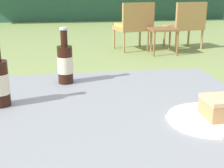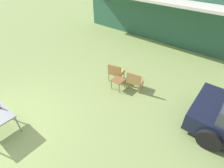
{
  "view_description": "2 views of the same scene",
  "coord_description": "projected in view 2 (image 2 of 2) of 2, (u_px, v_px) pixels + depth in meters",
  "views": [
    {
      "loc": [
        -0.16,
        -0.93,
        1.06
      ],
      "look_at": [
        0.0,
        0.1,
        0.73
      ],
      "focal_mm": 50.0,
      "sensor_mm": 36.0,
      "label": 1
    },
    {
      "loc": [
        4.61,
        -0.42,
        4.33
      ],
      "look_at": [
        1.8,
        3.02,
        0.9
      ],
      "focal_mm": 28.0,
      "sensor_mm": 36.0,
      "label": 2
    }
  ],
  "objects": [
    {
      "name": "garden_side_table",
      "position": [
        118.0,
        81.0,
        6.67
      ],
      "size": [
        0.43,
        0.42,
        0.41
      ],
      "color": "brown",
      "rests_on": "ground_plane"
    },
    {
      "name": "ground_plane",
      "position": [
        2.0,
        132.0,
        5.22
      ],
      "size": [
        60.0,
        60.0,
        0.0
      ],
      "primitive_type": "plane",
      "color": "#8CA35B"
    },
    {
      "name": "wicker_chair_plain",
      "position": [
        135.0,
        80.0,
        6.56
      ],
      "size": [
        0.64,
        0.57,
        0.8
      ],
      "rotation": [
        0.0,
        0.0,
        3.33
      ],
      "color": "#B2844C",
      "rests_on": "ground_plane"
    },
    {
      "name": "wicker_chair_cushioned",
      "position": [
        116.0,
        71.0,
        7.03
      ],
      "size": [
        0.66,
        0.59,
        0.8
      ],
      "rotation": [
        0.0,
        0.0,
        3.38
      ],
      "color": "#B2844C",
      "rests_on": "ground_plane"
    },
    {
      "name": "cabin_building",
      "position": [
        173.0,
        7.0,
        10.98
      ],
      "size": [
        9.75,
        5.65,
        2.89
      ],
      "color": "#2D5B47",
      "rests_on": "ground_plane"
    }
  ]
}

